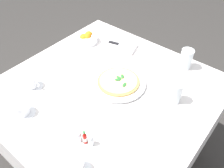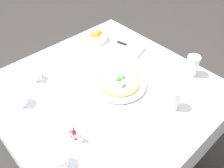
# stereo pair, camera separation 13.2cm
# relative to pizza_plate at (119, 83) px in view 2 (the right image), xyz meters

# --- Properties ---
(ground_plane) EXTENTS (8.00, 8.00, 0.00)m
(ground_plane) POSITION_rel_pizza_plate_xyz_m (-0.03, -0.08, -0.76)
(ground_plane) COLOR #33302D
(dining_table) EXTENTS (1.15, 1.15, 0.75)m
(dining_table) POSITION_rel_pizza_plate_xyz_m (-0.03, -0.08, -0.14)
(dining_table) COLOR white
(dining_table) RESTS_ON ground_plane
(pizza_plate) EXTENTS (0.32, 0.32, 0.02)m
(pizza_plate) POSITION_rel_pizza_plate_xyz_m (0.00, 0.00, 0.00)
(pizza_plate) COLOR white
(pizza_plate) RESTS_ON dining_table
(pizza) EXTENTS (0.24, 0.24, 0.02)m
(pizza) POSITION_rel_pizza_plate_xyz_m (0.00, 0.00, 0.01)
(pizza) COLOR tan
(pizza) RESTS_ON pizza_plate
(coffee_cup_right_edge) EXTENTS (0.13, 0.13, 0.07)m
(coffee_cup_right_edge) POSITION_rel_pizza_plate_xyz_m (0.19, -0.53, 0.02)
(coffee_cup_right_edge) COLOR white
(coffee_cup_right_edge) RESTS_ON dining_table
(coffee_cup_near_right) EXTENTS (0.13, 0.13, 0.07)m
(coffee_cup_near_right) POSITION_rel_pizza_plate_xyz_m (-0.24, -0.48, 0.02)
(coffee_cup_near_right) COLOR white
(coffee_cup_near_right) RESTS_ON dining_table
(coffee_cup_left_edge) EXTENTS (0.13, 0.13, 0.07)m
(coffee_cup_left_edge) POSITION_rel_pizza_plate_xyz_m (-0.37, -0.33, 0.02)
(coffee_cup_left_edge) COLOR white
(coffee_cup_left_edge) RESTS_ON dining_table
(water_glass_back_corner) EXTENTS (0.07, 0.07, 0.12)m
(water_glass_back_corner) POSITION_rel_pizza_plate_xyz_m (0.31, 0.09, 0.04)
(water_glass_back_corner) COLOR white
(water_glass_back_corner) RESTS_ON dining_table
(water_glass_near_left) EXTENTS (0.08, 0.08, 0.13)m
(water_glass_near_left) POSITION_rel_pizza_plate_xyz_m (0.22, 0.39, 0.05)
(water_glass_near_left) COLOR white
(water_glass_near_left) RESTS_ON dining_table
(napkin_folded) EXTENTS (0.25, 0.19, 0.02)m
(napkin_folded) POSITION_rel_pizza_plate_xyz_m (-0.22, 0.30, -0.00)
(napkin_folded) COLOR silver
(napkin_folded) RESTS_ON dining_table
(dinner_knife) EXTENTS (0.19, 0.07, 0.01)m
(dinner_knife) POSITION_rel_pizza_plate_xyz_m (-0.22, 0.30, 0.01)
(dinner_knife) COLOR silver
(dinner_knife) RESTS_ON napkin_folded
(citrus_bowl) EXTENTS (0.15, 0.15, 0.07)m
(citrus_bowl) POSITION_rel_pizza_plate_xyz_m (-0.45, 0.21, 0.02)
(citrus_bowl) COLOR white
(citrus_bowl) RESTS_ON dining_table
(hot_sauce_bottle) EXTENTS (0.02, 0.02, 0.08)m
(hot_sauce_bottle) POSITION_rel_pizza_plate_xyz_m (0.12, -0.40, 0.02)
(hot_sauce_bottle) COLOR #B7140F
(hot_sauce_bottle) RESTS_ON dining_table
(salt_shaker) EXTENTS (0.03, 0.03, 0.06)m
(salt_shaker) POSITION_rel_pizza_plate_xyz_m (0.15, -0.39, 0.01)
(salt_shaker) COLOR white
(salt_shaker) RESTS_ON dining_table
(pepper_shaker) EXTENTS (0.03, 0.03, 0.06)m
(pepper_shaker) POSITION_rel_pizza_plate_xyz_m (0.10, -0.41, 0.01)
(pepper_shaker) COLOR white
(pepper_shaker) RESTS_ON dining_table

